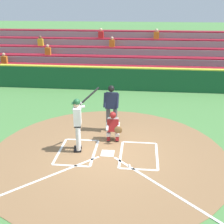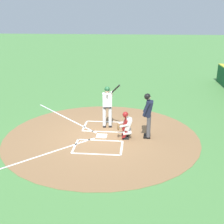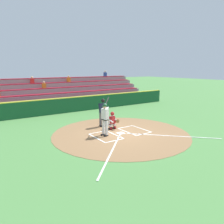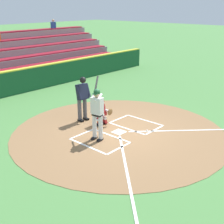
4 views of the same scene
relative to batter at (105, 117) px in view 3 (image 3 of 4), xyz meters
name	(u,v)px [view 3 (image 3 of 4)]	position (x,y,z in m)	size (l,w,h in m)	color
ground_plane	(121,133)	(-1.01, 0.14, -1.10)	(120.00, 120.00, 0.00)	#4C8442
dirt_circle	(121,133)	(-1.01, 0.14, -1.09)	(8.00, 8.00, 0.01)	olive
home_plate_and_chalk	(130,137)	(-1.01, 1.02, -1.08)	(7.93, 4.91, 0.01)	white
batter	(105,117)	(0.00, 0.00, 0.00)	(0.87, 0.83, 2.13)	white
catcher	(112,120)	(-1.10, -0.86, -0.51)	(0.62, 0.61, 1.13)	black
plate_umpire	(103,110)	(-0.94, -1.74, -0.02)	(0.60, 0.43, 1.86)	#4C4C51
baseball	(139,134)	(-1.77, 0.88, -1.06)	(0.07, 0.07, 0.07)	white
backstop_wall	(69,105)	(-1.01, -7.36, -0.45)	(22.00, 0.36, 1.31)	#19512D
bleacher_stand	(54,96)	(-1.00, -11.19, -0.10)	(20.00, 5.10, 3.45)	gray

